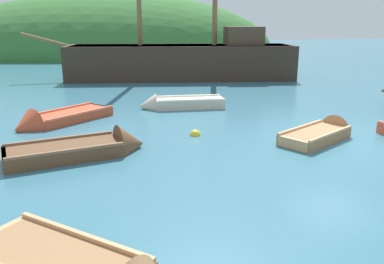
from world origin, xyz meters
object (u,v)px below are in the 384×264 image
Objects in this scene: rowboat_center at (178,105)px; sailing_ship at (183,66)px; rowboat_outer_left at (55,121)px; rowboat_near_dock at (323,135)px; buoy_red at (111,139)px; buoy_yellow at (195,135)px; rowboat_outer_right at (89,150)px.

sailing_ship is at bearing -99.47° from rowboat_center.
sailing_ship reaches higher than rowboat_outer_left.
sailing_ship is at bearing 66.55° from rowboat_near_dock.
rowboat_outer_left is at bearing 125.85° from rowboat_near_dock.
rowboat_near_dock is 8.31× the size of buoy_red.
rowboat_center is at bearing 157.66° from rowboat_outer_left.
buoy_red is (-6.40, 1.70, -0.10)m from rowboat_near_dock.
buoy_yellow is (-3.76, 1.37, -0.10)m from rowboat_near_dock.
sailing_ship is at bearing 65.82° from buoy_red.
rowboat_outer_left is (-1.07, 3.78, -0.02)m from rowboat_outer_right.
rowboat_outer_right is (-6.12, -13.49, -0.71)m from sailing_ship.
rowboat_outer_left is 9.59× the size of buoy_red.
sailing_ship is 5.16× the size of rowboat_near_dock.
rowboat_center is at bearing 51.11° from buoy_red.
rowboat_outer_left is at bearing 95.21° from rowboat_outer_right.
rowboat_outer_right is at bearing 149.97° from rowboat_near_dock.
buoy_red reaches higher than buoy_yellow.
rowboat_outer_right is 10.04× the size of buoy_red.
buoy_red is at bearing 137.70° from rowboat_near_dock.
rowboat_near_dock is at bearing -13.25° from rowboat_outer_right.
rowboat_outer_right reaches higher than rowboat_outer_left.
sailing_ship is 12.79m from buoy_yellow.
rowboat_outer_right is 1.05× the size of rowboat_outer_left.
sailing_ship is 13.87m from rowboat_near_dock.
rowboat_outer_right is 7.08m from rowboat_near_dock.
sailing_ship is 46.16× the size of buoy_yellow.
buoy_yellow is at bearing 109.73° from rowboat_outer_left.
rowboat_center is 10.13× the size of buoy_yellow.
sailing_ship is at bearing 54.97° from rowboat_outer_right.
rowboat_outer_right is at bearing 77.72° from sailing_ship.
rowboat_near_dock is 8.94× the size of buoy_yellow.
rowboat_center is at bearing 94.02° from rowboat_near_dock.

